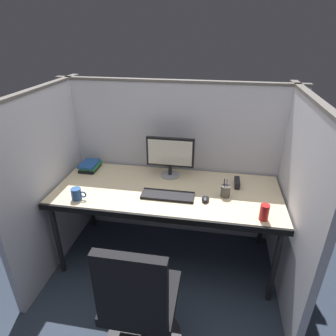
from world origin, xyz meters
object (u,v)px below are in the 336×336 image
object	(u,v)px
coffee_mug	(77,194)
red_stapler	(237,183)
computer_mouse	(205,199)
monitor_center	(170,155)
pen_cup	(225,191)
desk	(167,195)
office_chair	(140,314)
keyboard_main	(168,195)
book_stack	(90,166)
soda_can	(264,212)

from	to	relation	value
coffee_mug	red_stapler	xyz separation A→B (m)	(1.27, 0.44, -0.02)
computer_mouse	red_stapler	distance (m)	0.39
monitor_center	pen_cup	distance (m)	0.59
desk	office_chair	xyz separation A→B (m)	(-0.01, -0.90, -0.33)
monitor_center	red_stapler	bearing A→B (deg)	-7.38
keyboard_main	desk	bearing A→B (deg)	104.80
keyboard_main	office_chair	bearing A→B (deg)	-92.41
coffee_mug	red_stapler	distance (m)	1.35
computer_mouse	coffee_mug	bearing A→B (deg)	-171.66
office_chair	pen_cup	xyz separation A→B (m)	(0.49, 0.89, 0.42)
keyboard_main	red_stapler	bearing A→B (deg)	26.61
computer_mouse	book_stack	xyz separation A→B (m)	(-1.13, 0.37, 0.02)
coffee_mug	book_stack	xyz separation A→B (m)	(-0.12, 0.52, -0.01)
pen_cup	book_stack	size ratio (longest dim) A/B	0.72
keyboard_main	computer_mouse	xyz separation A→B (m)	(0.31, -0.01, 0.01)
monitor_center	keyboard_main	xyz separation A→B (m)	(0.04, -0.36, -0.20)
office_chair	soda_can	bearing A→B (deg)	47.21
desk	office_chair	distance (m)	0.96
office_chair	coffee_mug	distance (m)	1.03
pen_cup	coffee_mug	size ratio (longest dim) A/B	1.27
computer_mouse	book_stack	world-z (taller)	book_stack
soda_can	book_stack	xyz separation A→B (m)	(-1.56, 0.55, -0.03)
office_chair	monitor_center	xyz separation A→B (m)	(-0.01, 1.17, 0.59)
monitor_center	coffee_mug	xyz separation A→B (m)	(-0.67, -0.52, -0.17)
keyboard_main	coffee_mug	xyz separation A→B (m)	(-0.71, -0.16, 0.04)
book_stack	pen_cup	bearing A→B (deg)	-12.09
computer_mouse	coffee_mug	distance (m)	1.03
red_stapler	book_stack	bearing A→B (deg)	176.64
red_stapler	keyboard_main	bearing A→B (deg)	-153.39
coffee_mug	monitor_center	bearing A→B (deg)	37.74
coffee_mug	red_stapler	size ratio (longest dim) A/B	0.84
computer_mouse	coffee_mug	xyz separation A→B (m)	(-1.02, -0.15, 0.03)
soda_can	red_stapler	xyz separation A→B (m)	(-0.17, 0.46, -0.03)
pen_cup	monitor_center	bearing A→B (deg)	151.48
keyboard_main	red_stapler	xyz separation A→B (m)	(0.56, 0.28, 0.02)
keyboard_main	book_stack	bearing A→B (deg)	156.29
desk	soda_can	size ratio (longest dim) A/B	15.57
soda_can	keyboard_main	bearing A→B (deg)	165.89
soda_can	coffee_mug	world-z (taller)	soda_can
monitor_center	keyboard_main	distance (m)	0.42
office_chair	coffee_mug	xyz separation A→B (m)	(-0.68, 0.65, 0.42)
keyboard_main	monitor_center	bearing A→B (deg)	96.47
computer_mouse	soda_can	xyz separation A→B (m)	(0.42, -0.17, 0.04)
office_chair	pen_cup	distance (m)	1.11
keyboard_main	red_stapler	size ratio (longest dim) A/B	2.87
soda_can	book_stack	bearing A→B (deg)	160.66
computer_mouse	monitor_center	bearing A→B (deg)	133.19
keyboard_main	coffee_mug	world-z (taller)	coffee_mug
pen_cup	book_stack	distance (m)	1.31
office_chair	keyboard_main	bearing A→B (deg)	95.61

